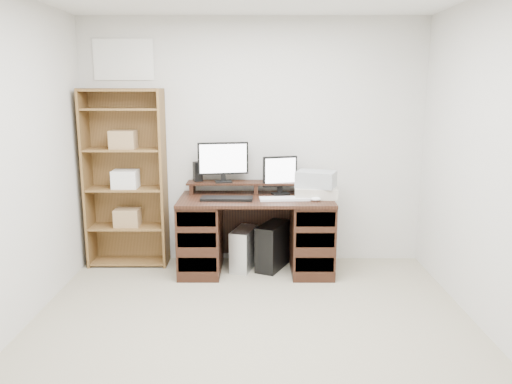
{
  "coord_description": "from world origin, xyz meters",
  "views": [
    {
      "loc": [
        0.04,
        -3.13,
        1.8
      ],
      "look_at": [
        0.03,
        1.43,
        0.85
      ],
      "focal_mm": 35.0,
      "sensor_mm": 36.0,
      "label": 1
    }
  ],
  "objects_px": {
    "monitor_wide": "(223,160)",
    "tower_silver": "(244,249)",
    "monitor_small": "(280,174)",
    "bookshelf": "(126,177)",
    "printer": "(316,192)",
    "desk": "(256,233)",
    "tower_black": "(273,246)"
  },
  "relations": [
    {
      "from": "monitor_small",
      "to": "printer",
      "type": "distance_m",
      "value": 0.41
    },
    {
      "from": "monitor_small",
      "to": "tower_silver",
      "type": "height_order",
      "value": "monitor_small"
    },
    {
      "from": "monitor_wide",
      "to": "monitor_small",
      "type": "distance_m",
      "value": 0.59
    },
    {
      "from": "bookshelf",
      "to": "tower_black",
      "type": "bearing_deg",
      "value": -5.4
    },
    {
      "from": "monitor_wide",
      "to": "tower_silver",
      "type": "bearing_deg",
      "value": -42.15
    },
    {
      "from": "monitor_wide",
      "to": "monitor_small",
      "type": "xyz_separation_m",
      "value": [
        0.57,
        -0.03,
        -0.14
      ]
    },
    {
      "from": "bookshelf",
      "to": "desk",
      "type": "bearing_deg",
      "value": -9.15
    },
    {
      "from": "monitor_wide",
      "to": "desk",
      "type": "bearing_deg",
      "value": -39.91
    },
    {
      "from": "desk",
      "to": "printer",
      "type": "distance_m",
      "value": 0.72
    },
    {
      "from": "printer",
      "to": "tower_silver",
      "type": "relative_size",
      "value": 0.99
    },
    {
      "from": "printer",
      "to": "tower_black",
      "type": "distance_m",
      "value": 0.71
    },
    {
      "from": "tower_black",
      "to": "bookshelf",
      "type": "height_order",
      "value": "bookshelf"
    },
    {
      "from": "tower_black",
      "to": "monitor_small",
      "type": "bearing_deg",
      "value": 77.89
    },
    {
      "from": "monitor_small",
      "to": "printer",
      "type": "height_order",
      "value": "monitor_small"
    },
    {
      "from": "monitor_wide",
      "to": "tower_silver",
      "type": "distance_m",
      "value": 0.92
    },
    {
      "from": "printer",
      "to": "bookshelf",
      "type": "distance_m",
      "value": 1.92
    },
    {
      "from": "tower_silver",
      "to": "desk",
      "type": "bearing_deg",
      "value": -9.78
    },
    {
      "from": "monitor_small",
      "to": "tower_black",
      "type": "bearing_deg",
      "value": -142.54
    },
    {
      "from": "monitor_small",
      "to": "bookshelf",
      "type": "bearing_deg",
      "value": 162.66
    },
    {
      "from": "monitor_small",
      "to": "tower_black",
      "type": "height_order",
      "value": "monitor_small"
    },
    {
      "from": "monitor_small",
      "to": "desk",
      "type": "bearing_deg",
      "value": -161.19
    },
    {
      "from": "desk",
      "to": "monitor_wide",
      "type": "height_order",
      "value": "monitor_wide"
    },
    {
      "from": "monitor_wide",
      "to": "tower_silver",
      "type": "relative_size",
      "value": 1.22
    },
    {
      "from": "desk",
      "to": "tower_black",
      "type": "height_order",
      "value": "desk"
    },
    {
      "from": "tower_black",
      "to": "bookshelf",
      "type": "xyz_separation_m",
      "value": [
        -1.49,
        0.14,
        0.69
      ]
    },
    {
      "from": "monitor_wide",
      "to": "bookshelf",
      "type": "relative_size",
      "value": 0.28
    },
    {
      "from": "printer",
      "to": "monitor_small",
      "type": "bearing_deg",
      "value": 160.45
    },
    {
      "from": "tower_silver",
      "to": "bookshelf",
      "type": "bearing_deg",
      "value": -171.27
    },
    {
      "from": "desk",
      "to": "tower_black",
      "type": "bearing_deg",
      "value": 22.81
    },
    {
      "from": "desk",
      "to": "bookshelf",
      "type": "bearing_deg",
      "value": 170.85
    },
    {
      "from": "bookshelf",
      "to": "monitor_wide",
      "type": "bearing_deg",
      "value": -1.3
    },
    {
      "from": "desk",
      "to": "monitor_small",
      "type": "relative_size",
      "value": 3.9
    }
  ]
}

